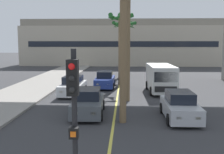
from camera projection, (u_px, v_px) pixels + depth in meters
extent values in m
cube|color=#DBCC4C|center=(118.00, 94.00, 22.96)|extent=(0.14, 56.00, 0.01)
cube|color=#BCB29E|center=(122.00, 46.00, 52.01)|extent=(37.05, 8.00, 7.18)
cube|color=gray|center=(122.00, 23.00, 51.48)|extent=(36.31, 7.20, 1.20)
cube|color=black|center=(122.00, 44.00, 47.98)|extent=(33.35, 0.04, 1.00)
cube|color=navy|center=(105.00, 82.00, 26.12)|extent=(1.75, 4.12, 0.80)
cube|color=black|center=(105.00, 74.00, 26.18)|extent=(1.42, 2.07, 0.60)
cube|color=#F2EDCC|center=(108.00, 84.00, 24.09)|extent=(0.24, 0.08, 0.14)
cube|color=#F2EDCC|center=(98.00, 84.00, 24.15)|extent=(0.24, 0.08, 0.14)
cylinder|color=black|center=(113.00, 86.00, 24.85)|extent=(0.23, 0.64, 0.64)
cylinder|color=black|center=(95.00, 86.00, 24.94)|extent=(0.23, 0.64, 0.64)
cylinder|color=black|center=(114.00, 82.00, 27.36)|extent=(0.23, 0.64, 0.64)
cylinder|color=black|center=(98.00, 82.00, 27.46)|extent=(0.23, 0.64, 0.64)
cube|color=#4C5156|center=(88.00, 105.00, 16.33)|extent=(1.86, 4.16, 0.80)
cube|color=black|center=(88.00, 94.00, 16.39)|extent=(1.47, 2.10, 0.60)
cube|color=#F2EDCC|center=(93.00, 113.00, 14.33)|extent=(0.24, 0.09, 0.14)
cube|color=#F2EDCC|center=(76.00, 113.00, 14.34)|extent=(0.24, 0.09, 0.14)
cylinder|color=black|center=(101.00, 115.00, 15.10)|extent=(0.24, 0.65, 0.64)
cylinder|color=black|center=(71.00, 115.00, 15.11)|extent=(0.24, 0.65, 0.64)
cylinder|color=black|center=(103.00, 105.00, 17.62)|extent=(0.24, 0.65, 0.64)
cylinder|color=black|center=(78.00, 105.00, 17.63)|extent=(0.24, 0.65, 0.64)
cube|color=#B7BABF|center=(180.00, 109.00, 15.44)|extent=(1.74, 4.12, 0.80)
cube|color=black|center=(180.00, 97.00, 15.50)|extent=(1.41, 2.06, 0.60)
cube|color=#F2EDCC|center=(198.00, 118.00, 13.42)|extent=(0.24, 0.08, 0.14)
cube|color=#F2EDCC|center=(179.00, 118.00, 13.46)|extent=(0.24, 0.08, 0.14)
cylinder|color=black|center=(201.00, 120.00, 14.18)|extent=(0.23, 0.64, 0.64)
cylinder|color=black|center=(169.00, 120.00, 14.24)|extent=(0.23, 0.64, 0.64)
cylinder|color=black|center=(189.00, 108.00, 16.70)|extent=(0.23, 0.64, 0.64)
cylinder|color=black|center=(162.00, 108.00, 16.76)|extent=(0.23, 0.64, 0.64)
cube|color=white|center=(73.00, 88.00, 22.43)|extent=(1.77, 4.13, 0.80)
cube|color=black|center=(73.00, 80.00, 22.49)|extent=(1.43, 2.07, 0.60)
cube|color=#F2EDCC|center=(73.00, 92.00, 20.40)|extent=(0.24, 0.08, 0.14)
cube|color=#F2EDCC|center=(61.00, 92.00, 20.46)|extent=(0.24, 0.08, 0.14)
cylinder|color=black|center=(80.00, 94.00, 21.15)|extent=(0.23, 0.64, 0.64)
cylinder|color=black|center=(59.00, 94.00, 21.26)|extent=(0.23, 0.64, 0.64)
cylinder|color=black|center=(85.00, 89.00, 23.67)|extent=(0.23, 0.64, 0.64)
cylinder|color=black|center=(67.00, 89.00, 23.77)|extent=(0.23, 0.64, 0.64)
cube|color=silver|center=(161.00, 77.00, 23.53)|extent=(2.14, 5.25, 2.10)
cube|color=black|center=(166.00, 77.00, 20.94)|extent=(1.80, 0.13, 0.80)
cube|color=black|center=(166.00, 89.00, 21.00)|extent=(1.70, 0.11, 0.44)
cylinder|color=black|center=(175.00, 91.00, 22.08)|extent=(0.28, 0.77, 0.76)
cylinder|color=black|center=(152.00, 91.00, 22.12)|extent=(0.28, 0.77, 0.76)
cylinder|color=black|center=(168.00, 85.00, 25.17)|extent=(0.28, 0.77, 0.76)
cylinder|color=black|center=(147.00, 85.00, 25.21)|extent=(0.28, 0.77, 0.76)
cylinder|color=black|center=(75.00, 144.00, 6.03)|extent=(0.12, 0.12, 4.20)
cube|color=black|center=(73.00, 78.00, 5.70)|extent=(0.24, 0.20, 0.76)
sphere|color=red|center=(72.00, 67.00, 5.57)|extent=(0.14, 0.14, 0.14)
sphere|color=black|center=(72.00, 78.00, 5.60)|extent=(0.14, 0.14, 0.14)
sphere|color=black|center=(72.00, 90.00, 5.63)|extent=(0.14, 0.14, 0.14)
cube|color=black|center=(74.00, 133.00, 5.87)|extent=(0.20, 0.16, 0.24)
cube|color=orange|center=(73.00, 134.00, 5.79)|extent=(0.12, 0.03, 0.12)
cylinder|color=brown|center=(124.00, 50.00, 35.15)|extent=(0.46, 0.46, 6.57)
sphere|color=#236028|center=(124.00, 23.00, 34.72)|extent=(0.60, 0.60, 0.60)
cone|color=#236028|center=(132.00, 25.00, 34.73)|extent=(0.50, 2.13, 0.93)
cone|color=#236028|center=(130.00, 26.00, 35.46)|extent=(1.82, 1.78, 1.07)
cone|color=#236028|center=(122.00, 25.00, 35.74)|extent=(2.16, 1.01, 0.86)
cone|color=#236028|center=(116.00, 25.00, 35.12)|extent=(1.09, 2.15, 0.85)
cone|color=#236028|center=(117.00, 25.00, 34.33)|extent=(1.36, 2.08, 1.00)
cone|color=#236028|center=(122.00, 25.00, 33.77)|extent=(2.15, 0.89, 1.03)
cone|color=#236028|center=(129.00, 24.00, 33.92)|extent=(1.91, 1.69, 0.80)
cylinder|color=brown|center=(123.00, 45.00, 14.37)|extent=(0.37, 0.37, 8.32)
cylinder|color=brown|center=(121.00, 52.00, 27.26)|extent=(0.45, 0.45, 6.76)
sphere|color=#236028|center=(121.00, 15.00, 26.81)|extent=(0.60, 0.60, 0.60)
cone|color=#236028|center=(130.00, 18.00, 26.89)|extent=(0.62, 1.84, 0.94)
cone|color=#236028|center=(126.00, 19.00, 27.54)|extent=(1.73, 1.38, 1.02)
cone|color=#236028|center=(117.00, 19.00, 27.65)|extent=(1.82, 1.16, 0.95)
cone|color=#236028|center=(112.00, 18.00, 26.97)|extent=(0.63, 1.85, 0.85)
cone|color=#236028|center=(117.00, 18.00, 26.05)|extent=(1.84, 1.07, 0.95)
cone|color=#236028|center=(125.00, 18.00, 26.06)|extent=(1.80, 1.23, 0.99)
cylinder|color=brown|center=(128.00, 43.00, 19.77)|extent=(0.39, 0.39, 8.49)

